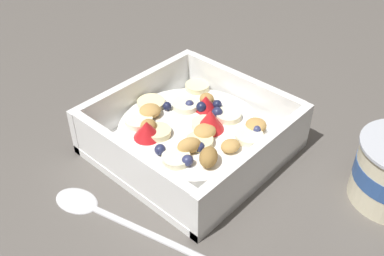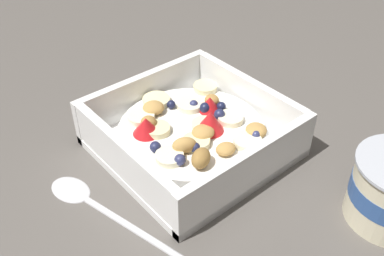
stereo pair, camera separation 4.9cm
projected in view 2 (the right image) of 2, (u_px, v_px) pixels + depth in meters
name	position (u px, v px, depth m)	size (l,w,h in m)	color
ground_plane	(181.00, 140.00, 0.52)	(2.40, 2.40, 0.00)	#56514C
fruit_bowl	(192.00, 134.00, 0.50)	(0.19, 0.19, 0.06)	white
spoon	(88.00, 198.00, 0.45)	(0.06, 0.17, 0.01)	silver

